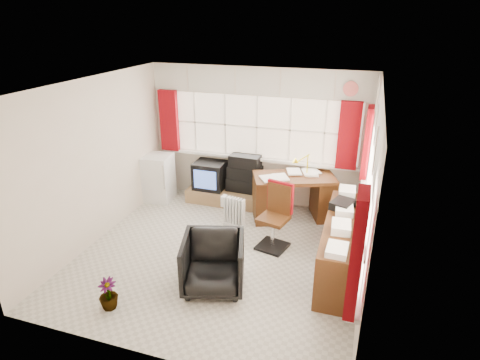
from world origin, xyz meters
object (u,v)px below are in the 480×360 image
at_px(desk, 293,195).
at_px(tv_bench, 224,196).
at_px(radiator, 234,215).
at_px(crt_tv, 210,175).
at_px(desk_lamp, 308,160).
at_px(office_chair, 213,263).
at_px(credenza, 342,245).
at_px(mini_fridge, 158,178).
at_px(task_chair, 277,213).

bearing_deg(desk, tv_bench, 171.42).
distance_m(radiator, crt_tv, 1.23).
bearing_deg(desk, desk_lamp, 35.55).
bearing_deg(desk, office_chair, -105.35).
bearing_deg(crt_tv, desk_lamp, -3.87).
xyz_separation_m(office_chair, credenza, (1.54, 0.92, 0.03)).
bearing_deg(desk_lamp, desk, -144.45).
relative_size(tv_bench, mini_fridge, 1.58).
bearing_deg(tv_bench, mini_fridge, -169.27).
xyz_separation_m(desk, radiator, (-0.86, -0.64, -0.22)).
height_order(credenza, tv_bench, credenza).
relative_size(desk_lamp, crt_tv, 0.67).
xyz_separation_m(desk_lamp, task_chair, (-0.26, -1.09, -0.50)).
bearing_deg(credenza, office_chair, -149.29).
relative_size(radiator, tv_bench, 0.39).
bearing_deg(credenza, crt_tv, 148.55).
distance_m(task_chair, office_chair, 1.39).
distance_m(desk, credenza, 1.61).
relative_size(task_chair, credenza, 0.51).
bearing_deg(office_chair, crt_tv, 96.59).
bearing_deg(office_chair, mini_fridge, 116.17).
bearing_deg(office_chair, task_chair, 51.25).
distance_m(desk_lamp, tv_bench, 1.79).
bearing_deg(crt_tv, desk, -8.91).
distance_m(office_chair, crt_tv, 2.70).
bearing_deg(mini_fridge, crt_tv, 16.96).
bearing_deg(tv_bench, credenza, -33.70).
relative_size(credenza, mini_fridge, 2.26).
bearing_deg(task_chair, tv_bench, 137.61).
relative_size(office_chair, crt_tv, 1.41).
xyz_separation_m(radiator, tv_bench, (-0.49, 0.85, -0.10)).
bearing_deg(office_chair, radiator, 82.92).
xyz_separation_m(desk_lamp, tv_bench, (-1.54, 0.07, -0.92)).
bearing_deg(office_chair, desk_lamp, 55.40).
relative_size(desk, task_chair, 1.48).
distance_m(office_chair, credenza, 1.79).
distance_m(desk, mini_fridge, 2.60).
height_order(tv_bench, crt_tv, crt_tv).
bearing_deg(credenza, task_chair, 160.40).
height_order(desk_lamp, tv_bench, desk_lamp).
distance_m(desk_lamp, crt_tv, 1.91).
bearing_deg(task_chair, radiator, 158.18).
height_order(desk, mini_fridge, mini_fridge).
xyz_separation_m(desk, crt_tv, (-1.64, 0.26, 0.07)).
relative_size(desk_lamp, task_chair, 0.37).
relative_size(task_chair, crt_tv, 1.80).
height_order(task_chair, mini_fridge, task_chair).
height_order(desk, desk_lamp, desk_lamp).
height_order(credenza, crt_tv, credenza).
height_order(desk, crt_tv, desk).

